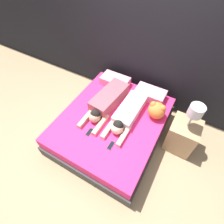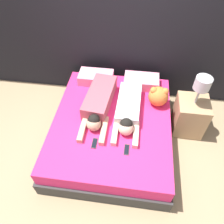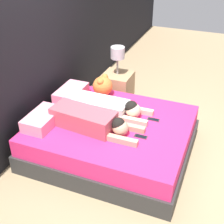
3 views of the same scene
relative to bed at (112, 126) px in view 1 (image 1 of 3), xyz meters
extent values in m
plane|color=#9E8460|center=(0.00, 0.00, -0.24)|extent=(12.00, 12.00, 0.00)
cube|color=black|center=(0.00, 1.15, 1.06)|extent=(12.00, 0.06, 2.60)
cube|color=#2D2D2D|center=(0.00, 0.00, -0.11)|extent=(1.70, 2.00, 0.25)
cube|color=#E5286B|center=(0.00, 0.00, 0.13)|extent=(1.64, 1.94, 0.24)
cube|color=pink|center=(-0.37, 0.78, 0.32)|extent=(0.55, 0.32, 0.16)
cube|color=pink|center=(0.37, 0.78, 0.32)|extent=(0.55, 0.32, 0.16)
cube|color=#B24C59|center=(-0.22, 0.29, 0.36)|extent=(0.41, 0.83, 0.23)
sphere|color=tan|center=(-0.22, -0.20, 0.34)|extent=(0.20, 0.20, 0.20)
sphere|color=black|center=(-0.22, -0.17, 0.39)|extent=(0.17, 0.17, 0.17)
cube|color=tan|center=(-0.36, -0.24, 0.28)|extent=(0.07, 0.44, 0.07)
cube|color=tan|center=(-0.08, -0.24, 0.28)|extent=(0.07, 0.44, 0.07)
cube|color=silver|center=(0.21, 0.25, 0.33)|extent=(0.33, 0.74, 0.16)
sphere|color=beige|center=(0.21, -0.21, 0.35)|extent=(0.20, 0.20, 0.20)
sphere|color=black|center=(0.21, -0.18, 0.39)|extent=(0.17, 0.17, 0.17)
cube|color=beige|center=(0.08, -0.24, 0.28)|extent=(0.07, 0.41, 0.07)
cube|color=beige|center=(0.35, -0.24, 0.28)|extent=(0.07, 0.41, 0.07)
cube|color=#2D2D33|center=(-0.17, -0.44, 0.25)|extent=(0.06, 0.16, 0.01)
cube|color=black|center=(-0.17, -0.44, 0.26)|extent=(0.05, 0.13, 0.00)
cube|color=#2D2D33|center=(0.25, -0.47, 0.25)|extent=(0.06, 0.16, 0.01)
cube|color=black|center=(0.25, -0.47, 0.26)|extent=(0.05, 0.13, 0.00)
sphere|color=orange|center=(0.63, 0.40, 0.39)|extent=(0.29, 0.29, 0.29)
sphere|color=orange|center=(0.55, 0.40, 0.50)|extent=(0.10, 0.10, 0.10)
sphere|color=orange|center=(0.71, 0.40, 0.50)|extent=(0.10, 0.10, 0.10)
cube|color=tan|center=(1.15, 0.37, 0.06)|extent=(0.45, 0.45, 0.60)
cylinder|color=#999999|center=(1.15, 0.37, 0.50)|extent=(0.03, 0.03, 0.27)
cylinder|color=#B2B2B7|center=(1.15, 0.37, 0.72)|extent=(0.22, 0.22, 0.18)
camera|label=1|loc=(0.90, -1.58, 2.61)|focal=28.00mm
camera|label=2|loc=(0.26, -1.95, 2.61)|focal=35.00mm
camera|label=3|loc=(-3.08, -1.24, 2.42)|focal=50.00mm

